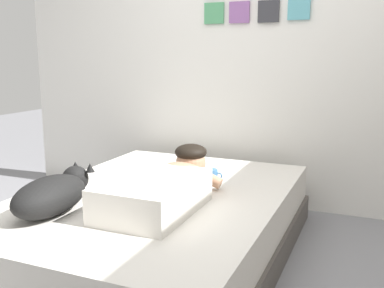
{
  "coord_description": "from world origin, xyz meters",
  "views": [
    {
      "loc": [
        0.94,
        -1.93,
        1.21
      ],
      "look_at": [
        -0.15,
        0.63,
        0.66
      ],
      "focal_mm": 41.21,
      "sensor_mm": 36.0,
      "label": 1
    }
  ],
  "objects_px": {
    "pillow": "(179,165)",
    "person_lying": "(165,185)",
    "dog": "(54,193)",
    "bed": "(157,226)",
    "cell_phone": "(144,183)",
    "coffee_cup": "(211,175)"
  },
  "relations": [
    {
      "from": "pillow",
      "to": "person_lying",
      "type": "xyz_separation_m",
      "value": [
        0.21,
        -0.64,
        0.05
      ]
    },
    {
      "from": "pillow",
      "to": "dog",
      "type": "relative_size",
      "value": 0.9
    },
    {
      "from": "bed",
      "to": "dog",
      "type": "distance_m",
      "value": 0.68
    },
    {
      "from": "dog",
      "to": "cell_phone",
      "type": "xyz_separation_m",
      "value": [
        0.17,
        0.65,
        -0.1
      ]
    },
    {
      "from": "dog",
      "to": "cell_phone",
      "type": "bearing_deg",
      "value": 75.17
    },
    {
      "from": "dog",
      "to": "cell_phone",
      "type": "distance_m",
      "value": 0.68
    },
    {
      "from": "person_lying",
      "to": "cell_phone",
      "type": "relative_size",
      "value": 6.57
    },
    {
      "from": "coffee_cup",
      "to": "pillow",
      "type": "bearing_deg",
      "value": 159.12
    },
    {
      "from": "coffee_cup",
      "to": "dog",
      "type": "bearing_deg",
      "value": -121.4
    },
    {
      "from": "bed",
      "to": "dog",
      "type": "xyz_separation_m",
      "value": [
        -0.34,
        -0.5,
        0.31
      ]
    },
    {
      "from": "bed",
      "to": "dog",
      "type": "height_order",
      "value": "dog"
    },
    {
      "from": "bed",
      "to": "cell_phone",
      "type": "distance_m",
      "value": 0.31
    },
    {
      "from": "person_lying",
      "to": "coffee_cup",
      "type": "relative_size",
      "value": 7.36
    },
    {
      "from": "pillow",
      "to": "cell_phone",
      "type": "distance_m",
      "value": 0.36
    },
    {
      "from": "person_lying",
      "to": "dog",
      "type": "bearing_deg",
      "value": -142.93
    },
    {
      "from": "bed",
      "to": "coffee_cup",
      "type": "xyz_separation_m",
      "value": [
        0.21,
        0.39,
        0.24
      ]
    },
    {
      "from": "bed",
      "to": "pillow",
      "type": "xyz_separation_m",
      "value": [
        -0.07,
        0.49,
        0.26
      ]
    },
    {
      "from": "coffee_cup",
      "to": "cell_phone",
      "type": "bearing_deg",
      "value": -147.38
    },
    {
      "from": "bed",
      "to": "person_lying",
      "type": "xyz_separation_m",
      "value": [
        0.13,
        -0.15,
        0.31
      ]
    },
    {
      "from": "dog",
      "to": "coffee_cup",
      "type": "xyz_separation_m",
      "value": [
        0.54,
        0.89,
        -0.07
      ]
    },
    {
      "from": "person_lying",
      "to": "cell_phone",
      "type": "xyz_separation_m",
      "value": [
        -0.3,
        0.3,
        -0.1
      ]
    },
    {
      "from": "person_lying",
      "to": "cell_phone",
      "type": "height_order",
      "value": "person_lying"
    }
  ]
}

